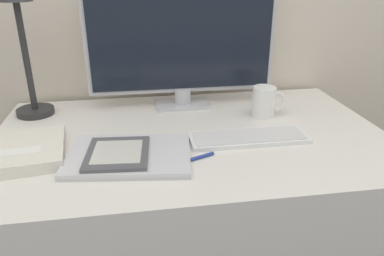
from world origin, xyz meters
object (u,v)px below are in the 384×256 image
(ereader, at_px, (117,153))
(pen, at_px, (192,159))
(monitor, at_px, (182,37))
(keyboard, at_px, (249,137))
(laptop, at_px, (129,155))
(coffee_mug, at_px, (265,102))
(notebook, at_px, (20,151))
(desk_lamp, at_px, (21,30))

(ereader, bearing_deg, pen, -9.47)
(monitor, relative_size, pen, 5.05)
(ereader, height_order, pen, ereader)
(keyboard, xyz_separation_m, laptop, (-0.33, -0.06, 0.00))
(ereader, distance_m, coffee_mug, 0.52)
(ereader, relative_size, notebook, 0.75)
(coffee_mug, bearing_deg, ereader, -152.97)
(coffee_mug, relative_size, pen, 0.89)
(notebook, bearing_deg, desk_lamp, 95.21)
(ereader, xyz_separation_m, pen, (0.18, -0.03, -0.02))
(notebook, relative_size, pen, 2.03)
(ereader, relative_size, desk_lamp, 0.44)
(notebook, bearing_deg, laptop, -10.90)
(laptop, xyz_separation_m, coffee_mug, (0.44, 0.23, 0.04))
(keyboard, height_order, coffee_mug, coffee_mug)
(laptop, distance_m, notebook, 0.28)
(keyboard, height_order, notebook, notebook)
(desk_lamp, distance_m, pen, 0.67)
(monitor, xyz_separation_m, pen, (-0.03, -0.41, -0.23))
(laptop, bearing_deg, keyboard, 10.20)
(ereader, bearing_deg, desk_lamp, 126.59)
(pen, bearing_deg, coffee_mug, 43.59)
(ereader, xyz_separation_m, coffee_mug, (0.46, 0.24, 0.03))
(keyboard, bearing_deg, pen, -150.81)
(desk_lamp, bearing_deg, pen, -41.21)
(monitor, distance_m, desk_lamp, 0.49)
(desk_lamp, height_order, notebook, desk_lamp)
(notebook, height_order, coffee_mug, coffee_mug)
(keyboard, distance_m, desk_lamp, 0.76)
(pen, bearing_deg, desk_lamp, 138.79)
(monitor, height_order, ereader, monitor)
(monitor, relative_size, notebook, 2.48)
(coffee_mug, height_order, pen, coffee_mug)
(ereader, distance_m, notebook, 0.26)
(keyboard, bearing_deg, notebook, -179.35)
(laptop, bearing_deg, coffee_mug, 27.56)
(monitor, height_order, coffee_mug, monitor)
(monitor, relative_size, keyboard, 1.88)
(desk_lamp, xyz_separation_m, coffee_mug, (0.74, -0.13, -0.22))
(keyboard, bearing_deg, ereader, -169.15)
(monitor, relative_size, laptop, 1.88)
(ereader, height_order, coffee_mug, coffee_mug)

